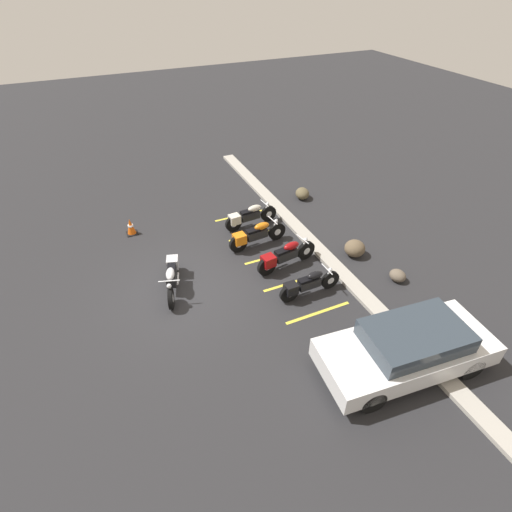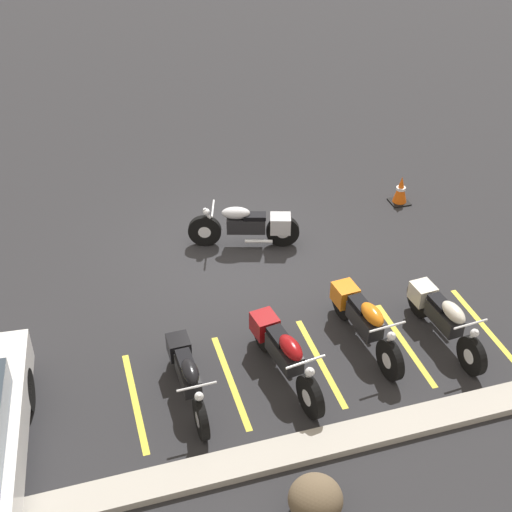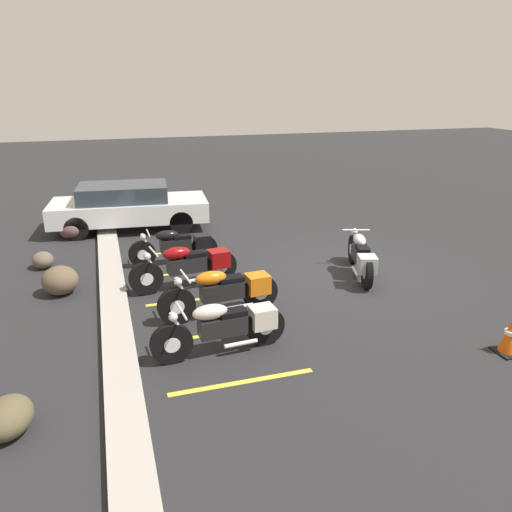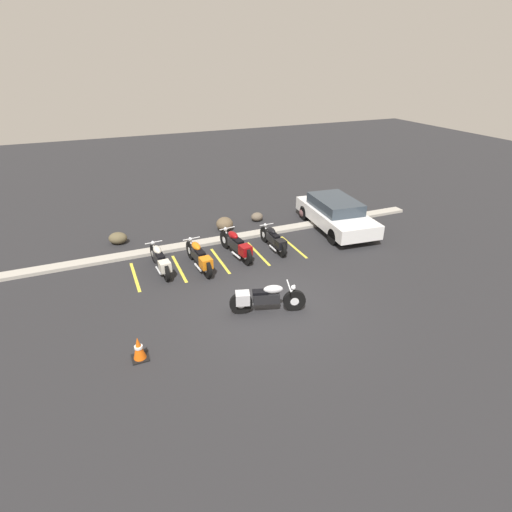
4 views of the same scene
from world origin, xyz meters
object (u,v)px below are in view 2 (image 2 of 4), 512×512
Objects in this scene: parked_bike_2 at (282,351)px; parked_bike_3 at (187,373)px; parked_bike_1 at (363,318)px; motorcycle_silver_featured at (249,225)px; landscape_rock_3 at (316,499)px; traffic_cone at (401,191)px; parked_bike_0 at (442,316)px.

parked_bike_2 is 1.49m from parked_bike_3.
parked_bike_3 is at bearing -87.87° from parked_bike_1.
parked_bike_1 is at bearing 95.43° from parked_bike_2.
parked_bike_1 is at bearing 124.19° from motorcycle_silver_featured.
landscape_rock_3 is 8.11m from traffic_cone.
motorcycle_silver_featured is 3.02× the size of landscape_rock_3.
landscape_rock_3 is (0.92, 6.11, -0.17)m from motorcycle_silver_featured.
motorcycle_silver_featured reaches higher than traffic_cone.
parked_bike_1 is at bearing -123.29° from landscape_rock_3.
parked_bike_1 is at bearing 56.04° from traffic_cone.
parked_bike_2 reaches higher than traffic_cone.
landscape_rock_3 is (3.17, 2.58, -0.16)m from parked_bike_0.
parked_bike_0 is 1.05× the size of parked_bike_3.
parked_bike_1 is at bearing -107.83° from parked_bike_0.
parked_bike_2 is 1.10× the size of parked_bike_3.
parked_bike_0 is at bearing 71.61° from parked_bike_1.
traffic_cone is (-5.59, -4.24, -0.13)m from parked_bike_3.
landscape_rock_3 is (1.90, 2.89, -0.18)m from parked_bike_1.
parked_bike_0 is 0.95× the size of parked_bike_2.
parked_bike_3 is at bearing -93.49° from parked_bike_0.
parked_bike_2 is (0.52, 3.59, 0.01)m from motorcycle_silver_featured.
parked_bike_3 reaches higher than traffic_cone.
parked_bike_2 is 3.20× the size of landscape_rock_3.
parked_bike_0 is 4.27m from parked_bike_3.
parked_bike_1 reaches higher than parked_bike_3.
parked_bike_1 is 4.66m from traffic_cone.
parked_bike_3 is (1.49, 0.01, -0.04)m from parked_bike_2.
parked_bike_1 reaches higher than motorcycle_silver_featured.
landscape_rock_3 is at bearing -17.32° from parked_bike_2.
parked_bike_2 is at bearing 89.19° from parked_bike_3.
traffic_cone is (-4.50, -6.75, 0.01)m from landscape_rock_3.
traffic_cone is at bearing -152.55° from motorcycle_silver_featured.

